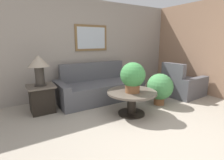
{
  "coord_description": "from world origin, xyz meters",
  "views": [
    {
      "loc": [
        -1.98,
        -1.66,
        1.52
      ],
      "look_at": [
        0.13,
        1.74,
        0.61
      ],
      "focal_mm": 28.0,
      "sensor_mm": 36.0,
      "label": 1
    }
  ],
  "objects_px": {
    "coffee_table": "(132,98)",
    "potted_plant_floor": "(160,87)",
    "armchair": "(180,85)",
    "side_table": "(42,98)",
    "table_lamp": "(39,65)",
    "potted_plant_on_table": "(133,76)",
    "couch_main": "(99,88)"
  },
  "relations": [
    {
      "from": "armchair",
      "to": "potted_plant_floor",
      "type": "relative_size",
      "value": 1.43
    },
    {
      "from": "armchair",
      "to": "side_table",
      "type": "xyz_separation_m",
      "value": [
        -3.58,
        0.78,
        0.01
      ]
    },
    {
      "from": "coffee_table",
      "to": "potted_plant_floor",
      "type": "distance_m",
      "value": 0.93
    },
    {
      "from": "potted_plant_floor",
      "to": "couch_main",
      "type": "bearing_deg",
      "value": 132.6
    },
    {
      "from": "armchair",
      "to": "side_table",
      "type": "height_order",
      "value": "armchair"
    },
    {
      "from": "couch_main",
      "to": "coffee_table",
      "type": "bearing_deg",
      "value": -84.88
    },
    {
      "from": "armchair",
      "to": "table_lamp",
      "type": "bearing_deg",
      "value": 74.03
    },
    {
      "from": "side_table",
      "to": "potted_plant_on_table",
      "type": "xyz_separation_m",
      "value": [
        1.54,
        -1.17,
        0.53
      ]
    },
    {
      "from": "table_lamp",
      "to": "potted_plant_on_table",
      "type": "distance_m",
      "value": 1.94
    },
    {
      "from": "armchair",
      "to": "potted_plant_on_table",
      "type": "bearing_deg",
      "value": 97.09
    },
    {
      "from": "couch_main",
      "to": "table_lamp",
      "type": "xyz_separation_m",
      "value": [
        -1.46,
        -0.11,
        0.73
      ]
    },
    {
      "from": "coffee_table",
      "to": "potted_plant_floor",
      "type": "height_order",
      "value": "potted_plant_floor"
    },
    {
      "from": "side_table",
      "to": "potted_plant_on_table",
      "type": "distance_m",
      "value": 2.0
    },
    {
      "from": "couch_main",
      "to": "side_table",
      "type": "bearing_deg",
      "value": -175.64
    },
    {
      "from": "coffee_table",
      "to": "side_table",
      "type": "xyz_separation_m",
      "value": [
        -1.57,
        1.12,
        -0.06
      ]
    },
    {
      "from": "table_lamp",
      "to": "potted_plant_on_table",
      "type": "relative_size",
      "value": 1.05
    },
    {
      "from": "side_table",
      "to": "potted_plant_on_table",
      "type": "bearing_deg",
      "value": -37.28
    },
    {
      "from": "potted_plant_on_table",
      "to": "potted_plant_floor",
      "type": "height_order",
      "value": "potted_plant_on_table"
    },
    {
      "from": "armchair",
      "to": "potted_plant_floor",
      "type": "distance_m",
      "value": 1.12
    },
    {
      "from": "coffee_table",
      "to": "table_lamp",
      "type": "bearing_deg",
      "value": 144.57
    },
    {
      "from": "table_lamp",
      "to": "potted_plant_on_table",
      "type": "height_order",
      "value": "table_lamp"
    },
    {
      "from": "coffee_table",
      "to": "table_lamp",
      "type": "distance_m",
      "value": 2.04
    },
    {
      "from": "couch_main",
      "to": "table_lamp",
      "type": "distance_m",
      "value": 1.64
    },
    {
      "from": "potted_plant_on_table",
      "to": "side_table",
      "type": "bearing_deg",
      "value": 142.72
    },
    {
      "from": "side_table",
      "to": "table_lamp",
      "type": "distance_m",
      "value": 0.73
    },
    {
      "from": "coffee_table",
      "to": "potted_plant_on_table",
      "type": "xyz_separation_m",
      "value": [
        -0.03,
        -0.05,
        0.47
      ]
    },
    {
      "from": "armchair",
      "to": "coffee_table",
      "type": "xyz_separation_m",
      "value": [
        -2.01,
        -0.33,
        0.07
      ]
    },
    {
      "from": "armchair",
      "to": "side_table",
      "type": "distance_m",
      "value": 3.67
    },
    {
      "from": "coffee_table",
      "to": "potted_plant_floor",
      "type": "xyz_separation_m",
      "value": [
        0.93,
        0.1,
        0.07
      ]
    },
    {
      "from": "couch_main",
      "to": "armchair",
      "type": "height_order",
      "value": "same"
    },
    {
      "from": "couch_main",
      "to": "side_table",
      "type": "distance_m",
      "value": 1.46
    },
    {
      "from": "coffee_table",
      "to": "table_lamp",
      "type": "relative_size",
      "value": 1.6
    }
  ]
}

